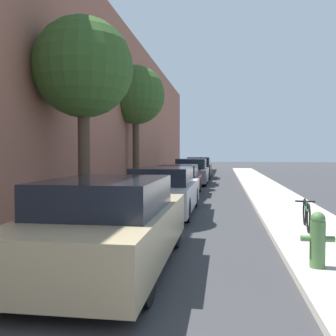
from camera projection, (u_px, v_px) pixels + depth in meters
name	position (u px, v px, depth m)	size (l,w,h in m)	color
ground_plane	(202.00, 195.00, 16.37)	(120.00, 120.00, 0.00)	#333335
sidewalk_left	(135.00, 193.00, 16.78)	(2.00, 52.00, 0.12)	#ADA89E
sidewalk_right	(272.00, 195.00, 15.95)	(2.00, 52.00, 0.12)	#ADA89E
building_facade_left	(105.00, 101.00, 16.81)	(0.70, 52.00, 8.14)	#9E604C
parked_car_champagne	(110.00, 225.00, 6.01)	(1.87, 4.56, 1.41)	black
parked_car_silver	(164.00, 191.00, 11.47)	(1.81, 4.62, 1.38)	black
parked_car_maroon	(179.00, 180.00, 16.57)	(1.72, 4.02, 1.30)	black
parked_car_grey	(192.00, 172.00, 21.85)	(1.81, 4.02, 1.46)	black
parked_car_black	(199.00, 168.00, 27.14)	(1.71, 4.01, 1.49)	black
street_tree_near	(83.00, 69.00, 10.14)	(2.65, 2.65, 5.26)	#4C3A2B
street_tree_far	(136.00, 96.00, 19.12)	(2.92, 2.92, 6.03)	#4C3A2B
fire_hydrant	(318.00, 239.00, 5.65)	(0.48, 0.22, 0.83)	#47703D
bicycle	(306.00, 214.00, 8.58)	(0.44, 1.52, 0.62)	black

